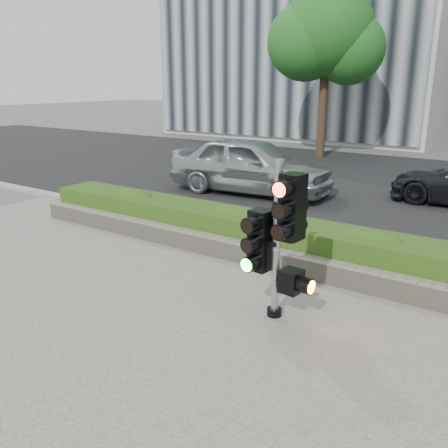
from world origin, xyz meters
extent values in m
plane|color=#51514C|center=(0.00, 0.00, 0.00)|extent=(120.00, 120.00, 0.00)
cube|color=#9E9389|center=(0.00, -2.50, 0.01)|extent=(16.00, 11.00, 0.03)
cube|color=black|center=(0.00, 10.00, 0.01)|extent=(60.00, 13.00, 0.02)
cube|color=gray|center=(0.00, 3.15, 0.06)|extent=(60.00, 0.25, 0.12)
cube|color=gray|center=(0.00, 1.90, 0.20)|extent=(12.00, 0.32, 0.34)
cube|color=#4C7A25|center=(0.00, 2.55, 0.37)|extent=(12.00, 1.00, 0.68)
cube|color=#B7B7B2|center=(-9.00, 23.00, 7.50)|extent=(16.00, 9.00, 15.00)
cylinder|color=black|center=(-4.50, 14.50, 2.02)|extent=(0.36, 0.36, 4.03)
sphere|color=#144617|center=(-4.50, 14.50, 5.18)|extent=(3.74, 3.74, 3.74)
sphere|color=#144617|center=(-3.64, 14.86, 4.46)|extent=(2.88, 2.88, 2.88)
sphere|color=#144617|center=(-5.22, 14.07, 4.75)|extent=(3.17, 3.17, 3.17)
sphere|color=#144617|center=(-4.50, 15.22, 6.05)|extent=(2.59, 2.59, 2.59)
cylinder|color=black|center=(0.87, 0.34, 0.08)|extent=(0.21, 0.21, 0.11)
cylinder|color=gray|center=(0.87, 0.34, 1.11)|extent=(0.11, 0.11, 2.16)
cylinder|color=gray|center=(0.87, 0.34, 2.21)|extent=(0.14, 0.14, 0.05)
cube|color=#FF1107|center=(1.10, 0.29, 1.66)|extent=(0.30, 0.30, 0.86)
cube|color=#14E51E|center=(0.62, 0.34, 1.10)|extent=(0.30, 0.30, 0.86)
cube|color=black|center=(0.93, 0.58, 1.40)|extent=(0.30, 0.30, 0.59)
cube|color=orange|center=(1.10, 0.35, 0.61)|extent=(0.30, 0.30, 0.32)
imported|color=#A5A7AC|center=(-3.41, 6.81, 0.84)|extent=(4.99, 2.38, 1.65)
camera|label=1|loc=(3.66, -5.04, 3.20)|focal=38.00mm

